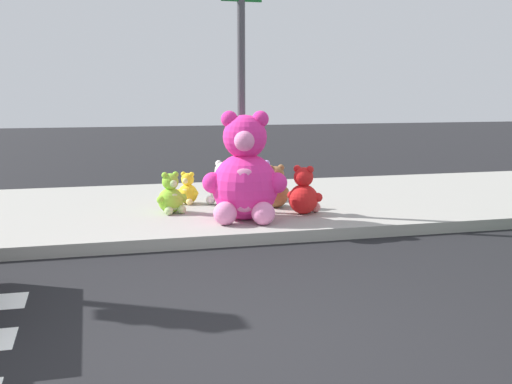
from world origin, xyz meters
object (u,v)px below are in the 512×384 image
object	(u,v)px
sign_pole	(241,90)
plush_yellow	(187,191)
plush_pink_large	(245,177)
plush_lime	(171,197)
plush_brown	(275,190)
plush_lavender	(263,184)
plush_red	(304,194)
plush_white	(223,187)

from	to	relation	value
sign_pole	plush_yellow	xyz separation A→B (m)	(-0.65, 0.81, -1.50)
plush_pink_large	plush_yellow	world-z (taller)	plush_pink_large
plush_pink_large	plush_lime	bearing A→B (deg)	140.46
plush_pink_large	plush_brown	size ratio (longest dim) A/B	2.28
sign_pole	plush_lavender	bearing A→B (deg)	57.17
plush_brown	plush_red	world-z (taller)	plush_red
plush_pink_large	plush_lime	size ratio (longest dim) A/B	2.48
plush_pink_large	plush_white	size ratio (longest dim) A/B	2.19
sign_pole	plush_yellow	world-z (taller)	sign_pole
plush_white	plush_lime	bearing A→B (deg)	-148.10
plush_lavender	plush_pink_large	bearing A→B (deg)	-114.10
plush_brown	plush_yellow	xyz separation A→B (m)	(-1.19, 0.61, -0.06)
plush_lime	plush_red	xyz separation A→B (m)	(1.77, -0.50, 0.04)
plush_lavender	sign_pole	bearing A→B (deg)	-122.83
plush_white	plush_red	world-z (taller)	plush_red
sign_pole	plush_yellow	size ratio (longest dim) A/B	6.62
plush_lime	plush_lavender	bearing A→B (deg)	25.00
plush_lavender	plush_yellow	size ratio (longest dim) A/B	1.28
plush_brown	plush_lime	distance (m)	1.52
plush_lime	plush_lavender	size ratio (longest dim) A/B	0.93
plush_lavender	plush_white	bearing A→B (deg)	-164.68
plush_pink_large	plush_brown	xyz separation A→B (m)	(0.64, 0.79, -0.32)
plush_lime	sign_pole	bearing A→B (deg)	-7.82
sign_pole	plush_pink_large	size ratio (longest dim) A/B	2.24
plush_white	plush_red	bearing A→B (deg)	-47.76
plush_yellow	plush_pink_large	bearing A→B (deg)	-68.54
plush_brown	plush_white	distance (m)	0.82
plush_lavender	plush_white	size ratio (longest dim) A/B	0.94
plush_pink_large	plush_lavender	size ratio (longest dim) A/B	2.31
plush_lime	plush_lavender	world-z (taller)	plush_lavender
sign_pole	plush_lavender	size ratio (longest dim) A/B	5.18
plush_white	plush_red	distance (m)	1.39
plush_brown	plush_white	size ratio (longest dim) A/B	0.96
plush_pink_large	sign_pole	bearing A→B (deg)	80.62
sign_pole	plush_lavender	world-z (taller)	sign_pole
plush_lime	plush_yellow	world-z (taller)	plush_lime
plush_lavender	plush_white	world-z (taller)	plush_white
sign_pole	plush_lavender	xyz separation A→B (m)	(0.54, 0.84, -1.45)
sign_pole	plush_lavender	distance (m)	1.76
plush_lavender	plush_white	distance (m)	0.71
plush_white	plush_red	size ratio (longest dim) A/B	0.97
sign_pole	plush_white	distance (m)	1.59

